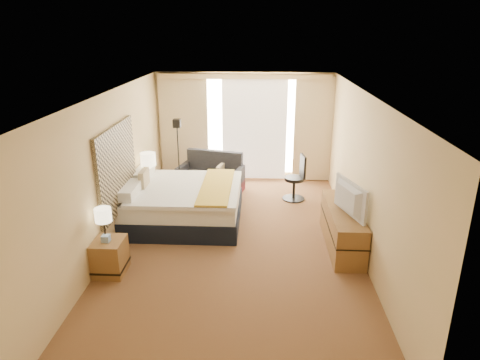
{
  "coord_description": "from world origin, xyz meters",
  "views": [
    {
      "loc": [
        0.41,
        -6.7,
        3.58
      ],
      "look_at": [
        0.05,
        0.4,
        1.04
      ],
      "focal_mm": 32.0,
      "sensor_mm": 36.0,
      "label": 1
    }
  ],
  "objects_px": {
    "loveseat": "(212,179)",
    "television": "(345,199)",
    "desk_chair": "(297,180)",
    "lamp_right": "(148,160)",
    "nightstand_right": "(150,196)",
    "media_dresser": "(342,227)",
    "floor_lamp": "(178,142)",
    "lamp_left": "(103,216)",
    "bed": "(184,203)",
    "nightstand_left": "(110,257)"
  },
  "relations": [
    {
      "from": "nightstand_left",
      "to": "bed",
      "type": "height_order",
      "value": "bed"
    },
    {
      "from": "nightstand_right",
      "to": "lamp_left",
      "type": "height_order",
      "value": "lamp_left"
    },
    {
      "from": "floor_lamp",
      "to": "lamp_left",
      "type": "distance_m",
      "value": 3.38
    },
    {
      "from": "nightstand_left",
      "to": "nightstand_right",
      "type": "height_order",
      "value": "same"
    },
    {
      "from": "nightstand_right",
      "to": "lamp_right",
      "type": "xyz_separation_m",
      "value": [
        0.0,
        0.03,
        0.77
      ]
    },
    {
      "from": "media_dresser",
      "to": "desk_chair",
      "type": "xyz_separation_m",
      "value": [
        -0.63,
        2.11,
        0.1
      ]
    },
    {
      "from": "media_dresser",
      "to": "desk_chair",
      "type": "distance_m",
      "value": 2.2
    },
    {
      "from": "nightstand_left",
      "to": "bed",
      "type": "relative_size",
      "value": 0.26
    },
    {
      "from": "floor_lamp",
      "to": "television",
      "type": "relative_size",
      "value": 1.77
    },
    {
      "from": "floor_lamp",
      "to": "television",
      "type": "xyz_separation_m",
      "value": [
        3.18,
        -2.55,
        -0.24
      ]
    },
    {
      "from": "desk_chair",
      "to": "lamp_left",
      "type": "height_order",
      "value": "lamp_left"
    },
    {
      "from": "nightstand_left",
      "to": "lamp_right",
      "type": "bearing_deg",
      "value": 89.91
    },
    {
      "from": "floor_lamp",
      "to": "desk_chair",
      "type": "height_order",
      "value": "floor_lamp"
    },
    {
      "from": "desk_chair",
      "to": "bed",
      "type": "bearing_deg",
      "value": -159.31
    },
    {
      "from": "television",
      "to": "media_dresser",
      "type": "bearing_deg",
      "value": -29.4
    },
    {
      "from": "media_dresser",
      "to": "bed",
      "type": "xyz_separation_m",
      "value": [
        -2.89,
        0.85,
        0.03
      ]
    },
    {
      "from": "lamp_right",
      "to": "loveseat",
      "type": "bearing_deg",
      "value": 41.96
    },
    {
      "from": "media_dresser",
      "to": "desk_chair",
      "type": "height_order",
      "value": "desk_chair"
    },
    {
      "from": "floor_lamp",
      "to": "television",
      "type": "distance_m",
      "value": 4.09
    },
    {
      "from": "nightstand_left",
      "to": "television",
      "type": "relative_size",
      "value": 0.57
    },
    {
      "from": "loveseat",
      "to": "floor_lamp",
      "type": "xyz_separation_m",
      "value": [
        -0.7,
        -0.22,
        0.92
      ]
    },
    {
      "from": "bed",
      "to": "floor_lamp",
      "type": "height_order",
      "value": "floor_lamp"
    },
    {
      "from": "bed",
      "to": "loveseat",
      "type": "height_order",
      "value": "bed"
    },
    {
      "from": "nightstand_left",
      "to": "loveseat",
      "type": "xyz_separation_m",
      "value": [
        1.16,
        3.57,
        0.02
      ]
    },
    {
      "from": "nightstand_left",
      "to": "television",
      "type": "xyz_separation_m",
      "value": [
        3.65,
        0.8,
        0.7
      ]
    },
    {
      "from": "nightstand_left",
      "to": "floor_lamp",
      "type": "xyz_separation_m",
      "value": [
        0.47,
        3.35,
        0.94
      ]
    },
    {
      "from": "nightstand_right",
      "to": "lamp_right",
      "type": "bearing_deg",
      "value": 82.5
    },
    {
      "from": "nightstand_right",
      "to": "desk_chair",
      "type": "xyz_separation_m",
      "value": [
        3.07,
        0.66,
        0.17
      ]
    },
    {
      "from": "lamp_left",
      "to": "lamp_right",
      "type": "relative_size",
      "value": 0.81
    },
    {
      "from": "bed",
      "to": "loveseat",
      "type": "bearing_deg",
      "value": 78.09
    },
    {
      "from": "nightstand_right",
      "to": "media_dresser",
      "type": "relative_size",
      "value": 0.31
    },
    {
      "from": "bed",
      "to": "television",
      "type": "bearing_deg",
      "value": -21.13
    },
    {
      "from": "loveseat",
      "to": "television",
      "type": "relative_size",
      "value": 1.62
    },
    {
      "from": "bed",
      "to": "desk_chair",
      "type": "distance_m",
      "value": 2.59
    },
    {
      "from": "loveseat",
      "to": "floor_lamp",
      "type": "bearing_deg",
      "value": -148.84
    },
    {
      "from": "floor_lamp",
      "to": "desk_chair",
      "type": "distance_m",
      "value": 2.73
    },
    {
      "from": "lamp_right",
      "to": "television",
      "type": "xyz_separation_m",
      "value": [
        3.65,
        -1.73,
        -0.07
      ]
    },
    {
      "from": "media_dresser",
      "to": "desk_chair",
      "type": "bearing_deg",
      "value": 106.53
    },
    {
      "from": "loveseat",
      "to": "floor_lamp",
      "type": "relative_size",
      "value": 0.91
    },
    {
      "from": "desk_chair",
      "to": "floor_lamp",
      "type": "bearing_deg",
      "value": 167.44
    },
    {
      "from": "floor_lamp",
      "to": "nightstand_right",
      "type": "bearing_deg",
      "value": -118.69
    },
    {
      "from": "media_dresser",
      "to": "television",
      "type": "relative_size",
      "value": 1.85
    },
    {
      "from": "desk_chair",
      "to": "lamp_right",
      "type": "height_order",
      "value": "lamp_right"
    },
    {
      "from": "lamp_left",
      "to": "desk_chair",
      "type": "bearing_deg",
      "value": 45.29
    },
    {
      "from": "desk_chair",
      "to": "lamp_right",
      "type": "xyz_separation_m",
      "value": [
        -3.07,
        -0.63,
        0.6
      ]
    },
    {
      "from": "nightstand_left",
      "to": "desk_chair",
      "type": "relative_size",
      "value": 0.55
    },
    {
      "from": "lamp_right",
      "to": "desk_chair",
      "type": "bearing_deg",
      "value": 11.53
    },
    {
      "from": "bed",
      "to": "desk_chair",
      "type": "relative_size",
      "value": 2.13
    },
    {
      "from": "nightstand_right",
      "to": "television",
      "type": "bearing_deg",
      "value": -24.95
    },
    {
      "from": "nightstand_left",
      "to": "television",
      "type": "bearing_deg",
      "value": 12.39
    }
  ]
}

